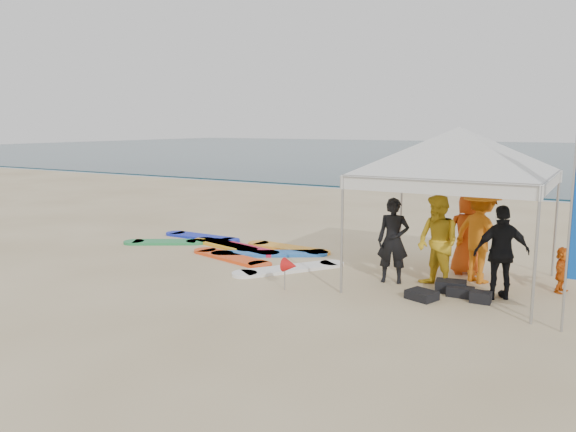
# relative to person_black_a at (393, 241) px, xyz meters

# --- Properties ---
(ground) EXTENTS (120.00, 120.00, 0.00)m
(ground) POSITION_rel_person_black_a_xyz_m (-1.85, -2.86, -0.85)
(ground) COLOR beige
(ground) RESTS_ON ground
(ocean) EXTENTS (160.00, 84.00, 0.08)m
(ocean) POSITION_rel_person_black_a_xyz_m (-1.85, 57.14, -0.81)
(ocean) COLOR #0C2633
(ocean) RESTS_ON ground
(shoreline_foam) EXTENTS (160.00, 1.20, 0.01)m
(shoreline_foam) POSITION_rel_person_black_a_xyz_m (-1.85, 15.34, -0.85)
(shoreline_foam) COLOR silver
(shoreline_foam) RESTS_ON ground
(person_black_a) EXTENTS (0.70, 0.54, 1.71)m
(person_black_a) POSITION_rel_person_black_a_xyz_m (0.00, 0.00, 0.00)
(person_black_a) COLOR black
(person_black_a) RESTS_ON ground
(person_yellow) EXTENTS (1.12, 1.06, 1.82)m
(person_yellow) POSITION_rel_person_black_a_xyz_m (0.89, -0.00, 0.06)
(person_yellow) COLOR gold
(person_yellow) RESTS_ON ground
(person_orange_a) EXTENTS (1.45, 1.23, 1.95)m
(person_orange_a) POSITION_rel_person_black_a_xyz_m (1.50, 0.90, 0.12)
(person_orange_a) COLOR orange
(person_orange_a) RESTS_ON ground
(person_black_b) EXTENTS (1.08, 0.88, 1.72)m
(person_black_b) POSITION_rel_person_black_a_xyz_m (2.06, -0.06, 0.01)
(person_black_b) COLOR black
(person_black_b) RESTS_ON ground
(person_orange_b) EXTENTS (1.00, 0.84, 1.75)m
(person_orange_b) POSITION_rel_person_black_a_xyz_m (1.14, 1.39, 0.02)
(person_orange_b) COLOR #C64611
(person_orange_b) RESTS_ON ground
(person_seated) EXTENTS (0.45, 0.85, 0.87)m
(person_seated) POSITION_rel_person_black_a_xyz_m (3.00, 0.95, -0.42)
(person_seated) COLOR orange
(person_seated) RESTS_ON ground
(canopy_tent) EXTENTS (4.69, 4.69, 3.54)m
(canopy_tent) POSITION_rel_person_black_a_xyz_m (1.08, 0.47, 2.23)
(canopy_tent) COLOR #A5A5A8
(canopy_tent) RESTS_ON ground
(marker_pennant) EXTENTS (0.28, 0.28, 0.64)m
(marker_pennant) POSITION_rel_person_black_a_xyz_m (-1.47, -1.56, -0.36)
(marker_pennant) COLOR #A5A5A8
(marker_pennant) RESTS_ON ground
(gear_pile) EXTENTS (1.45, 1.23, 0.22)m
(gear_pile) POSITION_rel_person_black_a_xyz_m (1.25, -0.38, -0.76)
(gear_pile) COLOR black
(gear_pile) RESTS_ON ground
(surfboard_spread) EXTENTS (5.96, 3.14, 0.07)m
(surfboard_spread) POSITION_rel_person_black_a_xyz_m (-4.28, 0.76, -0.82)
(surfboard_spread) COLOR #FFA32A
(surfboard_spread) RESTS_ON ground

